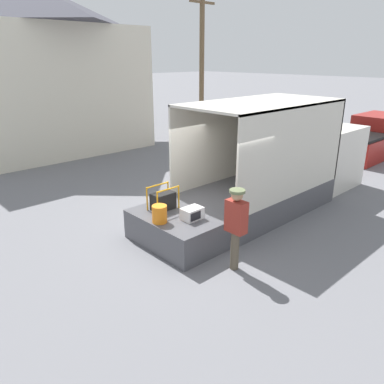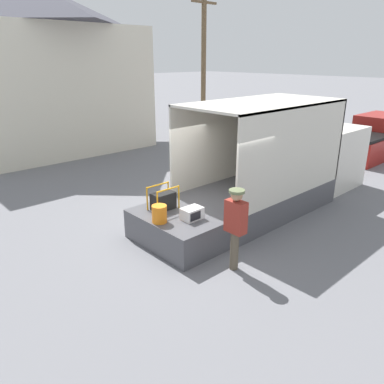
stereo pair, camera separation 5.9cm
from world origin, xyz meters
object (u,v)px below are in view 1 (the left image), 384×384
object	(u,v)px
box_truck	(292,168)
orange_bucket	(160,214)
portable_generator	(164,200)
worker_person	(236,221)
utility_pole	(202,62)
pickup_truck_red	(374,138)
microwave	(192,213)

from	to	relation	value
box_truck	orange_bucket	bearing A→B (deg)	-179.44
box_truck	portable_generator	size ratio (longest dim) A/B	9.98
portable_generator	worker_person	world-z (taller)	worker_person
box_truck	worker_person	world-z (taller)	box_truck
worker_person	utility_pole	world-z (taller)	utility_pole
orange_bucket	worker_person	size ratio (longest dim) A/B	0.23
box_truck	pickup_truck_red	size ratio (longest dim) A/B	1.23
box_truck	microwave	xyz separation A→B (m)	(-4.71, -0.42, -0.04)
portable_generator	pickup_truck_red	distance (m)	12.42
portable_generator	orange_bucket	xyz separation A→B (m)	(-0.56, -0.55, -0.02)
microwave	utility_pole	distance (m)	14.90
box_truck	utility_pole	distance (m)	11.77
microwave	pickup_truck_red	bearing A→B (deg)	4.69
orange_bucket	pickup_truck_red	xyz separation A→B (m)	(12.98, 0.64, -0.22)
orange_bucket	pickup_truck_red	bearing A→B (deg)	2.84
orange_bucket	pickup_truck_red	world-z (taller)	pickup_truck_red
box_truck	utility_pole	xyz separation A→B (m)	(5.61, 9.88, 3.05)
microwave	box_truck	bearing A→B (deg)	5.11
microwave	portable_generator	distance (m)	0.93
microwave	utility_pole	world-z (taller)	utility_pole
portable_generator	microwave	bearing A→B (deg)	-84.46
orange_bucket	pickup_truck_red	distance (m)	12.99
pickup_truck_red	portable_generator	bearing A→B (deg)	-179.57
orange_bucket	utility_pole	world-z (taller)	utility_pole
portable_generator	utility_pole	world-z (taller)	utility_pole
worker_person	utility_pole	distance (m)	15.76
box_truck	worker_person	xyz separation A→B (m)	(-4.69, -1.71, 0.19)
portable_generator	worker_person	bearing A→B (deg)	-87.18
microwave	pickup_truck_red	xyz separation A→B (m)	(12.33, 1.01, -0.16)
microwave	orange_bucket	distance (m)	0.75
microwave	orange_bucket	world-z (taller)	orange_bucket
microwave	worker_person	size ratio (longest dim) A/B	0.27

